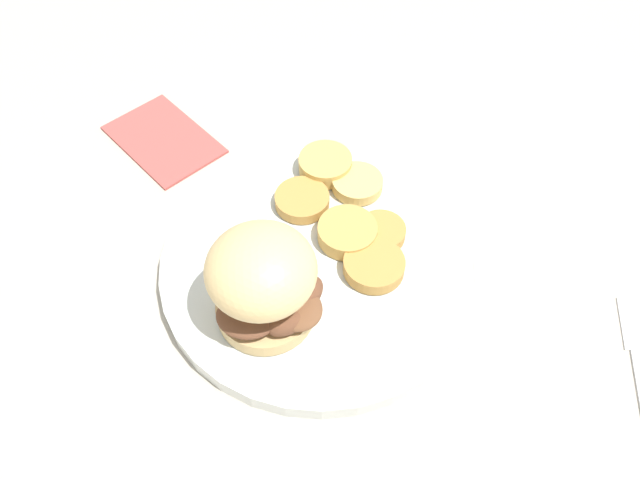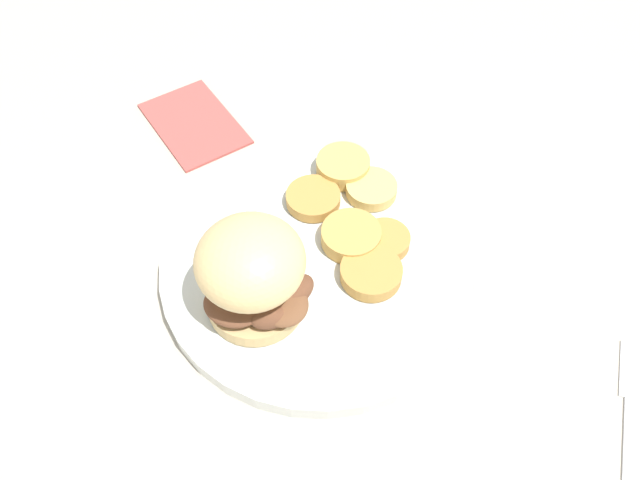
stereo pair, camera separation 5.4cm
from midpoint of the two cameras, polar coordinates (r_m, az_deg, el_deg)
The scene contains 11 objects.
ground_plane at distance 0.57m, azimuth 2.68°, elevation -2.81°, with size 4.00×4.00×0.00m, color #B2A899.
dinner_plate at distance 0.57m, azimuth 2.72°, elevation -2.22°, with size 0.29×0.29×0.02m.
sandwich at distance 0.49m, azimuth -3.06°, elevation -3.33°, with size 0.11×0.09×0.09m.
potato_round_0 at distance 0.55m, azimuth 7.52°, elevation -3.16°, with size 0.05×0.05×0.01m, color #BC8942.
potato_round_1 at distance 0.59m, azimuth 1.97°, elevation 3.67°, with size 0.05×0.05×0.01m, color #BC8942.
potato_round_2 at distance 0.57m, azimuth 8.61°, elevation 0.03°, with size 0.04×0.04×0.01m, color #BC8942.
potato_round_3 at distance 0.57m, azimuth 5.58°, elevation 0.18°, with size 0.05×0.05×0.02m, color tan.
potato_round_4 at distance 0.61m, azimuth 7.27°, elevation 4.51°, with size 0.05×0.05×0.01m, color #DBB766.
potato_round_5 at distance 0.62m, azimuth 4.62°, elevation 6.60°, with size 0.05×0.05×0.02m, color tan.
fork at distance 0.57m, azimuth 29.35°, elevation -15.37°, with size 0.10×0.15×0.00m.
napkin at distance 0.71m, azimuth -9.31°, elevation 10.44°, with size 0.13×0.08×0.01m, color #B24C47.
Camera 2 is at (0.08, 0.32, 0.47)m, focal length 35.00 mm.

